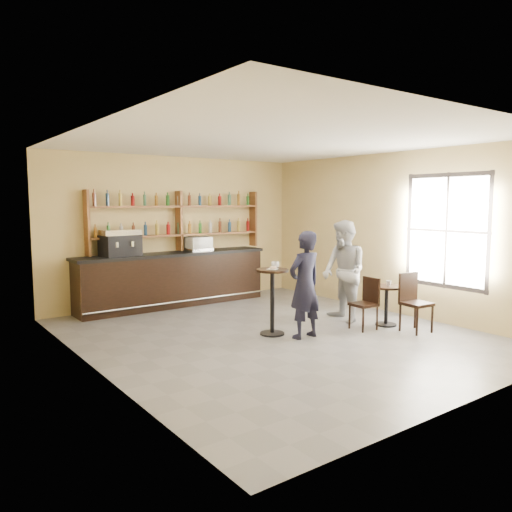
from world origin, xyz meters
TOP-DOWN VIEW (x-y plane):
  - floor at (0.00, 0.00)m, footprint 7.00×7.00m
  - ceiling at (0.00, 0.00)m, footprint 7.00×7.00m
  - wall_back at (0.00, 3.50)m, footprint 7.00×0.00m
  - wall_front at (0.00, -3.50)m, footprint 7.00×0.00m
  - wall_left at (-3.00, 0.00)m, footprint 0.00×7.00m
  - wall_right at (3.00, 0.00)m, footprint 0.00×7.00m
  - window_pane at (2.99, -1.20)m, footprint 0.00×2.00m
  - window_frame at (2.99, -1.20)m, footprint 0.04×1.70m
  - shelf_unit at (0.00, 3.37)m, footprint 4.00×0.26m
  - liquor_bottles at (0.00, 3.37)m, footprint 3.68×0.10m
  - bar_counter at (-0.27, 3.15)m, footprint 4.23×0.83m
  - espresso_machine at (-1.43, 3.15)m, footprint 0.78×0.55m
  - pastry_case at (0.36, 3.15)m, footprint 0.55×0.46m
  - pedestal_table at (-0.01, 0.05)m, footprint 0.68×0.68m
  - napkin at (-0.01, 0.05)m, footprint 0.22×0.22m
  - donut at (-0.00, 0.04)m, footprint 0.15×0.15m
  - cup_pedestal at (0.13, 0.15)m, footprint 0.18×0.18m
  - man_main at (0.29, -0.42)m, footprint 0.66×0.45m
  - cafe_table at (2.03, -0.67)m, footprint 0.73×0.73m
  - cup_cafe at (2.08, -0.67)m, footprint 0.11×0.11m
  - chair_west at (1.48, -0.62)m, footprint 0.42×0.42m
  - chair_south at (2.08, -1.27)m, footprint 0.47×0.47m
  - patron_second at (1.63, -0.00)m, footprint 0.91×1.06m

SIDE VIEW (x-z plane):
  - floor at x=0.00m, z-range 0.00..0.00m
  - cafe_table at x=2.03m, z-range 0.00..0.72m
  - chair_west at x=1.48m, z-range 0.00..0.91m
  - chair_south at x=2.08m, z-range 0.00..1.01m
  - pedestal_table at x=-0.01m, z-range 0.00..1.11m
  - bar_counter at x=-0.27m, z-range 0.00..1.15m
  - cup_cafe at x=2.08m, z-range 0.72..0.81m
  - man_main at x=0.29m, z-range 0.00..1.76m
  - patron_second at x=1.63m, z-range 0.00..1.89m
  - napkin at x=-0.01m, z-range 1.11..1.11m
  - donut at x=0.00m, z-range 1.11..1.16m
  - cup_pedestal at x=0.13m, z-range 1.11..1.22m
  - pastry_case at x=0.36m, z-range 1.15..1.46m
  - espresso_machine at x=-1.43m, z-range 1.15..1.67m
  - wall_back at x=0.00m, z-range -1.90..5.10m
  - wall_front at x=0.00m, z-range -1.90..5.10m
  - wall_left at x=-3.00m, z-range -1.90..5.10m
  - wall_right at x=3.00m, z-range -1.90..5.10m
  - window_frame at x=2.99m, z-range 0.65..2.75m
  - window_pane at x=2.99m, z-range 0.70..2.70m
  - shelf_unit at x=0.00m, z-range 1.11..2.51m
  - liquor_bottles at x=0.00m, z-range 1.48..2.48m
  - ceiling at x=0.00m, z-range 3.20..3.20m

